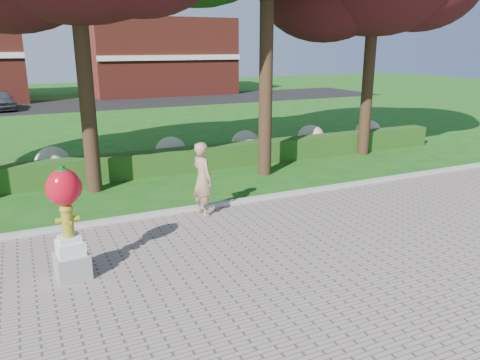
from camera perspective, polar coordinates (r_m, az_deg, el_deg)
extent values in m
plane|color=#165615|center=(9.79, 0.02, -9.37)|extent=(100.00, 100.00, 0.00)
cube|color=#ADADA5|center=(12.33, -5.94, -3.56)|extent=(40.00, 0.18, 0.15)
cube|color=#1D4E16|center=(15.92, -10.78, 2.00)|extent=(24.00, 0.70, 0.80)
ellipsoid|color=#ADB288|center=(16.42, -21.88, 2.08)|extent=(1.10, 1.10, 0.99)
ellipsoid|color=#ADB288|center=(17.08, -8.42, 3.59)|extent=(1.10, 1.10, 0.99)
ellipsoid|color=#ADB288|center=(18.15, 0.69, 4.51)|extent=(1.10, 1.10, 0.99)
ellipsoid|color=#ADB288|center=(19.62, 8.63, 5.21)|extent=(1.10, 1.10, 0.99)
ellipsoid|color=#ADB288|center=(21.41, 15.37, 5.73)|extent=(1.10, 1.10, 0.99)
cube|color=black|center=(36.43, -19.32, 8.65)|extent=(50.00, 8.00, 0.02)
cube|color=maroon|center=(43.62, -9.87, 14.61)|extent=(12.00, 8.00, 6.40)
cylinder|color=black|center=(14.14, -18.29, 10.76)|extent=(0.44, 0.44, 6.16)
cylinder|color=black|center=(15.33, 3.20, 13.98)|extent=(0.44, 0.44, 7.28)
cylinder|color=black|center=(19.02, 15.34, 11.76)|extent=(0.44, 0.44, 5.88)
cube|color=gray|center=(9.36, -19.75, -9.80)|extent=(0.64, 0.64, 0.47)
cube|color=silver|center=(9.21, -19.97, -7.74)|extent=(0.52, 0.52, 0.26)
cube|color=silver|center=(9.14, -20.07, -6.71)|extent=(0.42, 0.42, 0.09)
cylinder|color=olive|center=(9.03, -20.26, -4.89)|extent=(0.21, 0.21, 0.53)
ellipsoid|color=olive|center=(8.94, -20.43, -3.31)|extent=(0.24, 0.24, 0.17)
cylinder|color=olive|center=(9.00, -21.25, -4.67)|extent=(0.11, 0.10, 0.10)
cylinder|color=olive|center=(9.02, -19.35, -4.43)|extent=(0.11, 0.10, 0.10)
cylinder|color=olive|center=(8.88, -20.21, -4.85)|extent=(0.11, 0.11, 0.11)
cylinder|color=olive|center=(8.92, -20.47, -2.85)|extent=(0.08, 0.08, 0.05)
ellipsoid|color=red|center=(8.82, -20.68, -0.83)|extent=(0.59, 0.53, 0.68)
ellipsoid|color=red|center=(8.82, -21.76, -1.08)|extent=(0.29, 0.29, 0.43)
ellipsoid|color=red|center=(8.84, -19.58, -0.81)|extent=(0.29, 0.29, 0.43)
cylinder|color=#13541A|center=(8.73, -20.90, 1.30)|extent=(0.09, 0.09, 0.11)
ellipsoid|color=#13541A|center=(8.74, -20.88, 1.12)|extent=(0.23, 0.23, 0.08)
imported|color=#A27F5C|center=(11.75, -4.59, 0.13)|extent=(0.57, 0.76, 1.88)
imported|color=#46494E|center=(35.31, -27.22, 8.66)|extent=(2.22, 4.07, 1.31)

